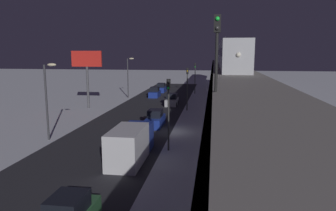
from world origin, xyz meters
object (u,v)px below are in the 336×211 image
object	(u,v)px
sedan_blue	(155,93)
sedan_blue_2	(155,119)
box_truck	(131,143)
traffic_light_near	(168,104)
sedan_blue_3	(161,88)
sedan_silver	(172,100)
traffic_light_far	(195,74)
traffic_light_mid	(187,83)
subway_train	(225,54)
rail_signal	(217,40)
commercial_billboard	(87,64)

from	to	relation	value
sedan_blue	sedan_blue_2	bearing A→B (deg)	100.72
sedan_blue	sedan_blue_2	distance (m)	24.72
sedan_blue_2	box_truck	size ratio (longest dim) A/B	0.61
box_truck	traffic_light_near	xyz separation A→B (m)	(-2.70, -2.73, 2.85)
box_truck	sedan_blue_3	bearing A→B (deg)	-83.79
box_truck	sedan_silver	bearing A→B (deg)	-89.58
sedan_silver	traffic_light_near	bearing A→B (deg)	-83.18
sedan_blue_3	traffic_light_far	distance (m)	8.39
traffic_light_near	traffic_light_mid	size ratio (longest dim) A/B	1.00
box_truck	traffic_light_mid	size ratio (longest dim) A/B	1.16
subway_train	rail_signal	distance (m)	50.10
rail_signal	sedan_blue	xyz separation A→B (m)	(11.47, -43.48, -8.52)
box_truck	traffic_light_far	size ratio (longest dim) A/B	1.16
sedan_blue	sedan_blue_3	xyz separation A→B (m)	(0.00, -7.90, 0.00)
rail_signal	commercial_billboard	size ratio (longest dim) A/B	0.45
traffic_light_mid	commercial_billboard	size ratio (longest dim) A/B	0.72
sedan_blue_2	subway_train	bearing A→B (deg)	73.79
subway_train	sedan_blue_2	size ratio (longest dim) A/B	16.44
rail_signal	traffic_light_near	size ratio (longest dim) A/B	0.62
box_truck	commercial_billboard	distance (m)	26.32
sedan_silver	traffic_light_near	size ratio (longest dim) A/B	0.66
box_truck	commercial_billboard	size ratio (longest dim) A/B	0.83
sedan_silver	commercial_billboard	distance (m)	14.73
sedan_silver	traffic_light_mid	bearing A→B (deg)	-56.56
sedan_blue_2	sedan_blue_3	size ratio (longest dim) A/B	1.08
traffic_light_mid	traffic_light_far	size ratio (longest dim) A/B	1.00
subway_train	sedan_blue_2	distance (m)	33.01
box_truck	traffic_light_far	bearing A→B (deg)	-93.64
sedan_silver	traffic_light_mid	xyz separation A→B (m)	(-2.90, 4.39, 3.41)
sedan_blue_2	sedan_blue_3	xyz separation A→B (m)	(4.60, -32.18, 0.00)
sedan_silver	box_truck	bearing A→B (deg)	-89.58
box_truck	commercial_billboard	bearing A→B (deg)	-60.18
traffic_light_near	traffic_light_mid	distance (m)	19.87
sedan_blue_2	sedan_blue_3	world-z (taller)	same
sedan_blue	box_truck	xyz separation A→B (m)	(-4.80, 36.18, 0.55)
box_truck	traffic_light_near	size ratio (longest dim) A/B	1.16
sedan_blue_2	traffic_light_mid	bearing A→B (deg)	74.85
traffic_light_far	subway_train	bearing A→B (deg)	-177.41
sedan_silver	traffic_light_near	world-z (taller)	traffic_light_near
rail_signal	sedan_blue_3	size ratio (longest dim) A/B	0.96
sedan_blue	traffic_light_near	bearing A→B (deg)	102.64
traffic_light_far	rail_signal	bearing A→B (deg)	94.56
traffic_light_mid	sedan_silver	bearing A→B (deg)	-56.56
traffic_light_far	commercial_billboard	distance (m)	25.55
sedan_blue_3	traffic_light_near	world-z (taller)	traffic_light_near
traffic_light_far	traffic_light_mid	bearing A→B (deg)	90.00
traffic_light_mid	traffic_light_near	bearing A→B (deg)	90.00
traffic_light_mid	traffic_light_far	world-z (taller)	same
sedan_blue	traffic_light_near	size ratio (longest dim) A/B	0.63
sedan_silver	box_truck	world-z (taller)	box_truck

